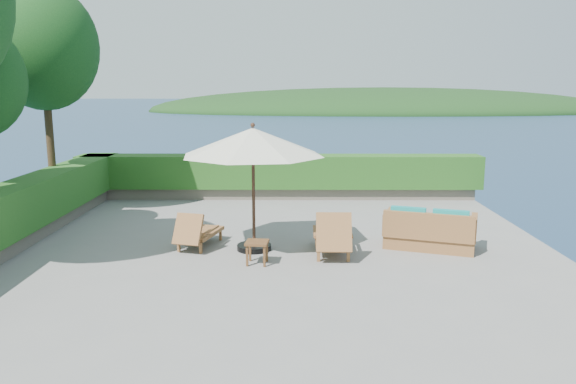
{
  "coord_description": "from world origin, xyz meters",
  "views": [
    {
      "loc": [
        0.37,
        -11.56,
        3.42
      ],
      "look_at": [
        0.3,
        0.8,
        1.1
      ],
      "focal_mm": 35.0,
      "sensor_mm": 36.0,
      "label": 1
    }
  ],
  "objects_px": {
    "lounge_left": "(198,232)",
    "patio_umbrella": "(253,143)",
    "side_table": "(257,245)",
    "wicker_loveseat": "(430,232)",
    "lounge_right": "(332,235)"
  },
  "relations": [
    {
      "from": "side_table",
      "to": "lounge_left",
      "type": "bearing_deg",
      "value": 139.9
    },
    {
      "from": "patio_umbrella",
      "to": "side_table",
      "type": "xyz_separation_m",
      "value": [
        0.12,
        -0.97,
        -1.9
      ]
    },
    {
      "from": "patio_umbrella",
      "to": "wicker_loveseat",
      "type": "bearing_deg",
      "value": 2.0
    },
    {
      "from": "lounge_left",
      "to": "side_table",
      "type": "bearing_deg",
      "value": -24.77
    },
    {
      "from": "lounge_left",
      "to": "patio_umbrella",
      "type": "bearing_deg",
      "value": 7.56
    },
    {
      "from": "lounge_left",
      "to": "wicker_loveseat",
      "type": "bearing_deg",
      "value": 14.91
    },
    {
      "from": "side_table",
      "to": "wicker_loveseat",
      "type": "bearing_deg",
      "value": 16.87
    },
    {
      "from": "patio_umbrella",
      "to": "side_table",
      "type": "height_order",
      "value": "patio_umbrella"
    },
    {
      "from": "side_table",
      "to": "wicker_loveseat",
      "type": "height_order",
      "value": "wicker_loveseat"
    },
    {
      "from": "lounge_right",
      "to": "wicker_loveseat",
      "type": "xyz_separation_m",
      "value": [
        2.12,
        0.46,
        -0.05
      ]
    },
    {
      "from": "lounge_left",
      "to": "side_table",
      "type": "xyz_separation_m",
      "value": [
        1.35,
        -1.14,
        0.03
      ]
    },
    {
      "from": "patio_umbrella",
      "to": "lounge_right",
      "type": "bearing_deg",
      "value": -11.41
    },
    {
      "from": "lounge_right",
      "to": "wicker_loveseat",
      "type": "distance_m",
      "value": 2.17
    },
    {
      "from": "patio_umbrella",
      "to": "lounge_left",
      "type": "bearing_deg",
      "value": 172.23
    },
    {
      "from": "patio_umbrella",
      "to": "wicker_loveseat",
      "type": "relative_size",
      "value": 1.74
    }
  ]
}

